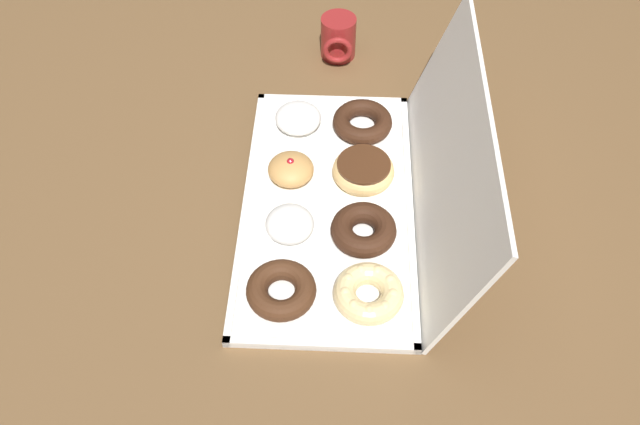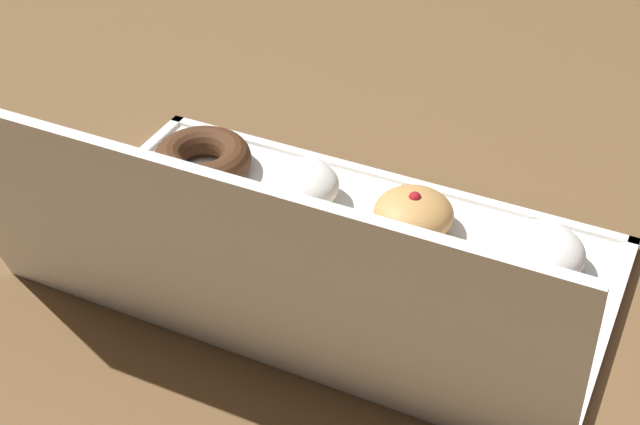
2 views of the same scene
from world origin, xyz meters
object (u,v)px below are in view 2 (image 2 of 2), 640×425
at_px(chocolate_frosted_donut_5, 369,294).
at_px(cruller_donut_7, 132,225).
at_px(chocolate_cake_ring_donut_4, 503,337).
at_px(chocolate_cake_ring_donut_6, 242,255).
at_px(donut_box, 332,255).
at_px(jelly_filled_donut_1, 414,213).
at_px(chocolate_cake_ring_donut_3, 202,159).
at_px(powdered_filled_donut_0, 540,252).
at_px(powdered_filled_donut_2, 301,185).

distance_m(chocolate_frosted_donut_5, cruller_donut_7, 0.27).
bearing_deg(chocolate_frosted_donut_5, cruller_donut_7, 1.78).
xyz_separation_m(chocolate_cake_ring_donut_4, chocolate_cake_ring_donut_6, (0.27, 0.00, 0.00)).
distance_m(donut_box, chocolate_cake_ring_donut_6, 0.10).
bearing_deg(jelly_filled_donut_1, chocolate_cake_ring_donut_3, 0.49).
distance_m(powdered_filled_donut_0, chocolate_cake_ring_donut_6, 0.30).
height_order(jelly_filled_donut_1, chocolate_frosted_donut_5, jelly_filled_donut_1).
relative_size(jelly_filled_donut_1, chocolate_frosted_donut_5, 0.74).
bearing_deg(cruller_donut_7, jelly_filled_donut_1, -151.32).
relative_size(chocolate_cake_ring_donut_6, cruller_donut_7, 1.00).
bearing_deg(chocolate_frosted_donut_5, powdered_filled_donut_0, -135.60).
bearing_deg(powdered_filled_donut_0, chocolate_cake_ring_donut_4, 89.89).
bearing_deg(cruller_donut_7, chocolate_cake_ring_donut_4, -178.54).
relative_size(chocolate_frosted_donut_5, chocolate_cake_ring_donut_6, 1.01).
xyz_separation_m(powdered_filled_donut_2, chocolate_cake_ring_donut_6, (0.00, 0.13, -0.00)).
bearing_deg(chocolate_cake_ring_donut_4, cruller_donut_7, 1.46).
xyz_separation_m(powdered_filled_donut_0, chocolate_cake_ring_donut_4, (0.00, 0.13, -0.01)).
bearing_deg(chocolate_cake_ring_donut_3, chocolate_cake_ring_donut_4, 161.83).
bearing_deg(chocolate_frosted_donut_5, chocolate_cake_ring_donut_3, -26.50).
relative_size(powdered_filled_donut_0, jelly_filled_donut_1, 1.06).
distance_m(powdered_filled_donut_2, chocolate_cake_ring_donut_4, 0.29).
bearing_deg(powdered_filled_donut_2, chocolate_cake_ring_donut_6, 88.57).
xyz_separation_m(powdered_filled_donut_0, jelly_filled_donut_1, (0.14, -0.01, 0.00)).
height_order(chocolate_cake_ring_donut_6, cruller_donut_7, cruller_donut_7).
distance_m(jelly_filled_donut_1, chocolate_cake_ring_donut_6, 0.19).
xyz_separation_m(jelly_filled_donut_1, powdered_filled_donut_2, (0.13, 0.01, 0.00)).
bearing_deg(chocolate_cake_ring_donut_4, chocolate_frosted_donut_5, 0.81).
bearing_deg(chocolate_frosted_donut_5, powdered_filled_donut_2, -43.26).
relative_size(jelly_filled_donut_1, chocolate_cake_ring_donut_3, 0.75).
distance_m(powdered_filled_donut_0, chocolate_frosted_donut_5, 0.18).
bearing_deg(chocolate_frosted_donut_5, donut_box, -42.93).
bearing_deg(chocolate_cake_ring_donut_6, chocolate_cake_ring_donut_4, -179.51).
height_order(powdered_filled_donut_0, chocolate_frosted_donut_5, powdered_filled_donut_0).
bearing_deg(jelly_filled_donut_1, cruller_donut_7, 28.68).
height_order(powdered_filled_donut_2, chocolate_cake_ring_donut_4, powdered_filled_donut_2).
xyz_separation_m(chocolate_frosted_donut_5, chocolate_cake_ring_donut_6, (0.14, 0.00, -0.00)).
bearing_deg(donut_box, powdered_filled_donut_2, -43.59).
bearing_deg(cruller_donut_7, chocolate_cake_ring_donut_3, -90.51).
xyz_separation_m(donut_box, cruller_donut_7, (0.20, 0.07, 0.02)).
height_order(powdered_filled_donut_0, chocolate_cake_ring_donut_4, powdered_filled_donut_0).
height_order(donut_box, jelly_filled_donut_1, jelly_filled_donut_1).
height_order(donut_box, powdered_filled_donut_0, powdered_filled_donut_0).
relative_size(donut_box, chocolate_cake_ring_donut_3, 5.04).
bearing_deg(powdered_filled_donut_0, cruller_donut_7, 19.05).
xyz_separation_m(donut_box, chocolate_frosted_donut_5, (-0.07, 0.06, 0.02)).
relative_size(powdered_filled_donut_0, chocolate_cake_ring_donut_6, 0.80).
distance_m(donut_box, chocolate_frosted_donut_5, 0.10).
relative_size(donut_box, chocolate_cake_ring_donut_4, 4.88).
distance_m(jelly_filled_donut_1, cruller_donut_7, 0.30).
bearing_deg(jelly_filled_donut_1, chocolate_frosted_donut_5, 92.38).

